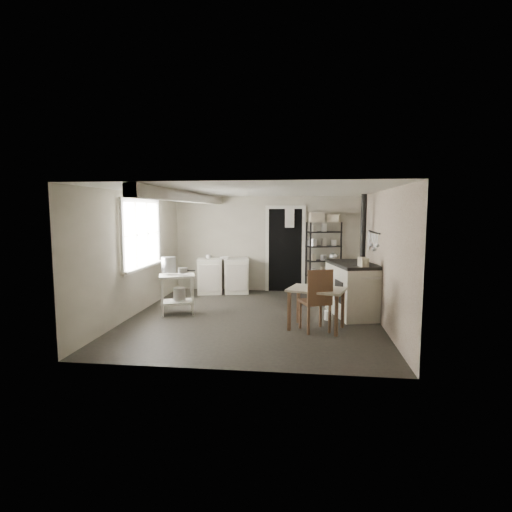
# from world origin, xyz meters

# --- Properties ---
(floor) EXTENTS (5.00, 5.00, 0.00)m
(floor) POSITION_xyz_m (0.00, 0.00, 0.00)
(floor) COLOR black
(floor) RESTS_ON ground
(ceiling) EXTENTS (5.00, 5.00, 0.00)m
(ceiling) POSITION_xyz_m (0.00, 0.00, 2.30)
(ceiling) COLOR silver
(ceiling) RESTS_ON wall_back
(wall_back) EXTENTS (4.50, 0.02, 2.30)m
(wall_back) POSITION_xyz_m (0.00, 2.50, 1.15)
(wall_back) COLOR #AFA995
(wall_back) RESTS_ON ground
(wall_front) EXTENTS (4.50, 0.02, 2.30)m
(wall_front) POSITION_xyz_m (0.00, -2.50, 1.15)
(wall_front) COLOR #AFA995
(wall_front) RESTS_ON ground
(wall_left) EXTENTS (0.02, 5.00, 2.30)m
(wall_left) POSITION_xyz_m (-2.25, 0.00, 1.15)
(wall_left) COLOR #AFA995
(wall_left) RESTS_ON ground
(wall_right) EXTENTS (0.02, 5.00, 2.30)m
(wall_right) POSITION_xyz_m (2.25, 0.00, 1.15)
(wall_right) COLOR #AFA995
(wall_right) RESTS_ON ground
(window) EXTENTS (0.12, 1.76, 1.28)m
(window) POSITION_xyz_m (-2.22, 0.20, 1.50)
(window) COLOR silver
(window) RESTS_ON wall_left
(doorway) EXTENTS (0.96, 0.10, 2.08)m
(doorway) POSITION_xyz_m (0.45, 2.47, 1.00)
(doorway) COLOR silver
(doorway) RESTS_ON ground
(ceiling_beam) EXTENTS (0.18, 5.00, 0.18)m
(ceiling_beam) POSITION_xyz_m (-1.20, 0.00, 2.20)
(ceiling_beam) COLOR silver
(ceiling_beam) RESTS_ON ceiling
(wallpaper_panel) EXTENTS (0.01, 5.00, 2.30)m
(wallpaper_panel) POSITION_xyz_m (2.24, 0.00, 1.15)
(wallpaper_panel) COLOR #C0B09C
(wallpaper_panel) RESTS_ON wall_right
(utensil_rail) EXTENTS (0.06, 1.20, 0.44)m
(utensil_rail) POSITION_xyz_m (2.19, 0.60, 1.55)
(utensil_rail) COLOR silver
(utensil_rail) RESTS_ON wall_right
(prep_table) EXTENTS (0.77, 0.66, 0.75)m
(prep_table) POSITION_xyz_m (-1.48, 0.06, 0.40)
(prep_table) COLOR silver
(prep_table) RESTS_ON ground
(stockpot) EXTENTS (0.32, 0.32, 0.29)m
(stockpot) POSITION_xyz_m (-1.64, 0.09, 0.94)
(stockpot) COLOR silver
(stockpot) RESTS_ON prep_table
(saucepan) EXTENTS (0.20, 0.20, 0.10)m
(saucepan) POSITION_xyz_m (-1.33, -0.02, 0.85)
(saucepan) COLOR silver
(saucepan) RESTS_ON prep_table
(bucket) EXTENTS (0.27, 0.27, 0.25)m
(bucket) POSITION_xyz_m (-1.42, 0.02, 0.39)
(bucket) COLOR silver
(bucket) RESTS_ON prep_table
(base_cabinets) EXTENTS (1.34, 0.77, 0.83)m
(base_cabinets) POSITION_xyz_m (-1.00, 2.07, 0.46)
(base_cabinets) COLOR beige
(base_cabinets) RESTS_ON ground
(mixing_bowl) EXTENTS (0.31, 0.31, 0.07)m
(mixing_bowl) POSITION_xyz_m (-0.95, 1.97, 0.96)
(mixing_bowl) COLOR white
(mixing_bowl) RESTS_ON base_cabinets
(counter_cup) EXTENTS (0.13, 0.13, 0.10)m
(counter_cup) POSITION_xyz_m (-1.34, 1.98, 0.97)
(counter_cup) COLOR white
(counter_cup) RESTS_ON base_cabinets
(shelf_rack) EXTENTS (0.86, 0.56, 1.69)m
(shelf_rack) POSITION_xyz_m (1.36, 2.31, 0.95)
(shelf_rack) COLOR black
(shelf_rack) RESTS_ON ground
(shelf_jar) EXTENTS (0.11, 0.11, 0.18)m
(shelf_jar) POSITION_xyz_m (1.03, 2.34, 1.36)
(shelf_jar) COLOR white
(shelf_jar) RESTS_ON shelf_rack
(storage_box_a) EXTENTS (0.35, 0.31, 0.22)m
(storage_box_a) POSITION_xyz_m (1.19, 2.26, 2.01)
(storage_box_a) COLOR beige
(storage_box_a) RESTS_ON shelf_rack
(storage_box_b) EXTENTS (0.32, 0.31, 0.17)m
(storage_box_b) POSITION_xyz_m (1.58, 2.33, 1.99)
(storage_box_b) COLOR beige
(storage_box_b) RESTS_ON shelf_rack
(stove) EXTENTS (0.98, 1.38, 0.98)m
(stove) POSITION_xyz_m (1.81, 0.37, 0.44)
(stove) COLOR beige
(stove) RESTS_ON ground
(stovepipe) EXTENTS (0.13, 0.13, 1.42)m
(stovepipe) POSITION_xyz_m (2.05, 0.85, 1.59)
(stovepipe) COLOR black
(stovepipe) RESTS_ON stove
(side_ledge) EXTENTS (0.55, 0.32, 0.82)m
(side_ledge) POSITION_xyz_m (1.95, -0.10, 0.43)
(side_ledge) COLOR silver
(side_ledge) RESTS_ON ground
(oats_box) EXTENTS (0.17, 0.24, 0.32)m
(oats_box) POSITION_xyz_m (1.93, -0.11, 1.01)
(oats_box) COLOR beige
(oats_box) RESTS_ON side_ledge
(work_table) EXTENTS (1.04, 0.86, 0.68)m
(work_table) POSITION_xyz_m (1.12, -0.63, 0.38)
(work_table) COLOR #BCB3A1
(work_table) RESTS_ON ground
(table_cup) EXTENTS (0.11, 0.11, 0.09)m
(table_cup) POSITION_xyz_m (1.31, -0.77, 0.81)
(table_cup) COLOR white
(table_cup) RESTS_ON work_table
(chair) EXTENTS (0.56, 0.57, 1.03)m
(chair) POSITION_xyz_m (1.09, -0.73, 0.48)
(chair) COLOR brown
(chair) RESTS_ON ground
(flour_sack) EXTENTS (0.47, 0.44, 0.46)m
(flour_sack) POSITION_xyz_m (1.31, 2.00, 0.24)
(flour_sack) COLOR silver
(flour_sack) RESTS_ON ground
(floor_crock) EXTENTS (0.16, 0.16, 0.17)m
(floor_crock) POSITION_xyz_m (1.35, -0.03, 0.07)
(floor_crock) COLOR white
(floor_crock) RESTS_ON ground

